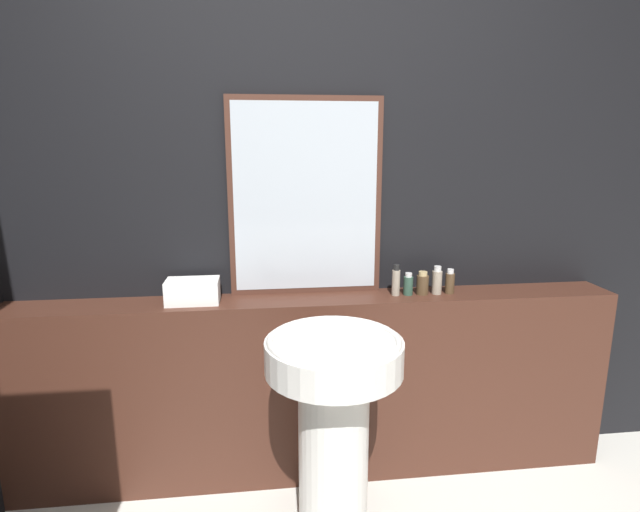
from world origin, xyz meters
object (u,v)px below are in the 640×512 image
shampoo_bottle (396,281)px  hand_soap_bottle (450,282)px  pedestal_sink (333,422)px  towel_stack (193,291)px  lotion_bottle (422,284)px  conditioner_bottle (408,285)px  body_wash_bottle (437,281)px  mirror (306,198)px

shampoo_bottle → hand_soap_bottle: shampoo_bottle is taller
pedestal_sink → shampoo_bottle: 0.74m
towel_stack → hand_soap_bottle: size_ratio=1.96×
towel_stack → lotion_bottle: 1.05m
lotion_bottle → conditioner_bottle: bearing=180.0°
conditioner_bottle → hand_soap_bottle: (0.20, 0.00, 0.01)m
conditioner_bottle → body_wash_bottle: (0.14, 0.00, 0.01)m
mirror → hand_soap_bottle: bearing=-8.4°
body_wash_bottle → hand_soap_bottle: bearing=-0.0°
lotion_bottle → body_wash_bottle: bearing=0.0°
towel_stack → conditioner_bottle: 0.98m
towel_stack → shampoo_bottle: shampoo_bottle is taller
body_wash_bottle → mirror: bearing=170.8°
mirror → conditioner_bottle: (0.47, -0.10, -0.40)m
body_wash_bottle → pedestal_sink: bearing=-138.1°
conditioner_bottle → lotion_bottle: size_ratio=0.96×
towel_stack → shampoo_bottle: 0.92m
conditioner_bottle → lotion_bottle: bearing=0.0°
mirror → hand_soap_bottle: size_ratio=7.65×
pedestal_sink → hand_soap_bottle: hand_soap_bottle is taller
mirror → lotion_bottle: size_ratio=8.20×
pedestal_sink → mirror: mirror is taller
pedestal_sink → conditioner_bottle: bearing=49.8°
pedestal_sink → hand_soap_bottle: (0.63, 0.51, 0.38)m
lotion_bottle → mirror: bearing=169.6°
shampoo_bottle → hand_soap_bottle: bearing=0.0°
towel_stack → lotion_bottle: lotion_bottle is taller
towel_stack → lotion_bottle: (1.05, -0.00, -0.00)m
pedestal_sink → lotion_bottle: (0.50, 0.51, 0.37)m
mirror → shampoo_bottle: bearing=-13.5°
pedestal_sink → shampoo_bottle: size_ratio=6.16×
mirror → shampoo_bottle: mirror is taller
lotion_bottle → body_wash_bottle: body_wash_bottle is taller
towel_stack → shampoo_bottle: (0.92, -0.00, 0.01)m
conditioner_bottle → hand_soap_bottle: bearing=0.0°
conditioner_bottle → towel_stack: bearing=180.0°
shampoo_bottle → body_wash_bottle: 0.20m
mirror → body_wash_bottle: 0.72m
towel_stack → body_wash_bottle: body_wash_bottle is taller
mirror → hand_soap_bottle: (0.67, -0.10, -0.39)m
conditioner_bottle → shampoo_bottle: bearing=180.0°
shampoo_bottle → hand_soap_bottle: 0.26m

